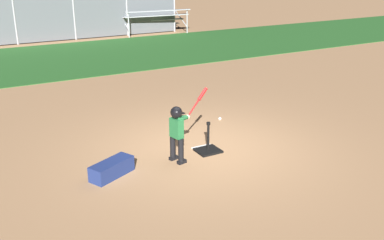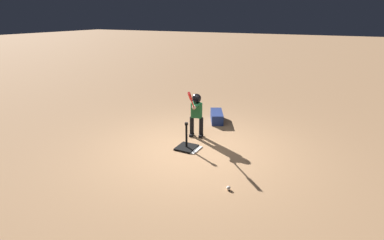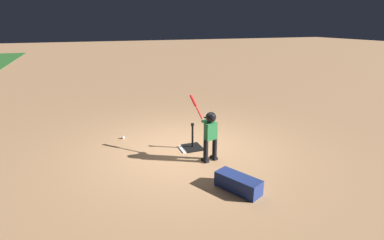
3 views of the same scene
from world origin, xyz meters
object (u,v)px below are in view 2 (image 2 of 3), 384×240
(batter_child, at_px, (196,110))
(baseball, at_px, (228,188))
(equipment_bag, at_px, (217,116))
(batting_tee, at_px, (187,145))

(batter_child, xyz_separation_m, baseball, (1.94, 1.57, -0.67))
(equipment_bag, bearing_deg, baseball, -0.56)
(batting_tee, bearing_deg, equipment_bag, -177.55)
(batting_tee, distance_m, batter_child, 0.97)
(equipment_bag, bearing_deg, batting_tee, -23.53)
(batter_child, distance_m, equipment_bag, 1.43)
(batter_child, xyz_separation_m, equipment_bag, (-1.32, 0.02, -0.56))
(batter_child, relative_size, equipment_bag, 1.58)
(baseball, relative_size, equipment_bag, 0.09)
(batter_child, bearing_deg, baseball, 38.98)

